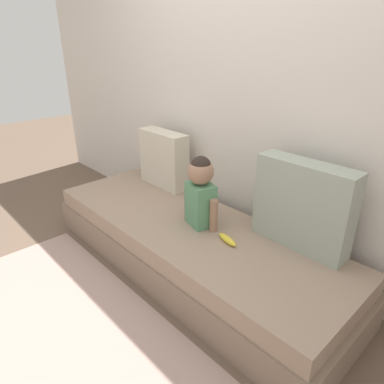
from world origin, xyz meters
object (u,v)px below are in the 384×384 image
at_px(throw_pillow_left, 164,159).
at_px(throw_pillow_right, 303,206).
at_px(toddler, 201,190).
at_px(banana, 227,240).
at_px(couch, 189,246).

relative_size(throw_pillow_left, throw_pillow_right, 0.81).
height_order(throw_pillow_right, toddler, throw_pillow_right).
relative_size(toddler, banana, 2.91).
height_order(toddler, banana, toddler).
bearing_deg(throw_pillow_right, couch, -154.68).
relative_size(couch, banana, 14.16).
bearing_deg(toddler, couch, -137.20).
bearing_deg(throw_pillow_left, throw_pillow_right, 0.00).
xyz_separation_m(throw_pillow_left, throw_pillow_right, (1.32, 0.00, 0.03)).
bearing_deg(throw_pillow_left, banana, -16.69).
height_order(couch, throw_pillow_left, throw_pillow_left).
distance_m(throw_pillow_left, banana, 1.08).
relative_size(throw_pillow_right, toddler, 1.21).
distance_m(couch, banana, 0.40).
xyz_separation_m(couch, throw_pillow_right, (0.66, 0.31, 0.46)).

